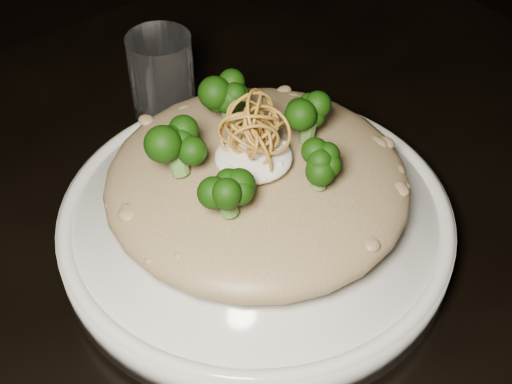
% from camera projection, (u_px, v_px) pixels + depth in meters
% --- Properties ---
extents(table, '(1.10, 0.80, 0.75)m').
position_uv_depth(table, '(178.00, 337.00, 0.63)').
color(table, black).
rests_on(table, ground).
extents(plate, '(0.32, 0.32, 0.03)m').
position_uv_depth(plate, '(256.00, 225.00, 0.60)').
color(plate, silver).
rests_on(plate, table).
extents(risotto, '(0.25, 0.25, 0.05)m').
position_uv_depth(risotto, '(257.00, 181.00, 0.57)').
color(risotto, brown).
rests_on(risotto, plate).
extents(broccoli, '(0.14, 0.14, 0.05)m').
position_uv_depth(broccoli, '(256.00, 141.00, 0.53)').
color(broccoli, black).
rests_on(broccoli, risotto).
extents(cheese, '(0.06, 0.06, 0.02)m').
position_uv_depth(cheese, '(254.00, 157.00, 0.54)').
color(cheese, white).
rests_on(cheese, risotto).
extents(shallots, '(0.06, 0.06, 0.04)m').
position_uv_depth(shallots, '(250.00, 125.00, 0.52)').
color(shallots, brown).
rests_on(shallots, cheese).
extents(drinking_glass, '(0.06, 0.06, 0.11)m').
position_uv_depth(drinking_glass, '(163.00, 86.00, 0.68)').
color(drinking_glass, white).
rests_on(drinking_glass, table).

